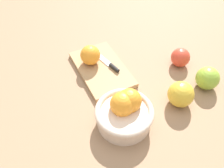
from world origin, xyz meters
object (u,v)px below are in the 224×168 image
(apple_front_left_2, at_px, (180,57))
(orange_on_board, at_px, (90,55))
(bowl, at_px, (125,112))
(apple_front_left_3, at_px, (207,78))
(knife, at_px, (108,63))
(apple_front_left, at_px, (181,94))
(cutting_board, at_px, (102,69))

(apple_front_left_2, bearing_deg, orange_on_board, 55.18)
(bowl, distance_m, apple_front_left_3, 0.32)
(apple_front_left_2, height_order, apple_front_left_3, apple_front_left_3)
(knife, distance_m, apple_front_left_2, 0.26)
(apple_front_left, relative_size, apple_front_left_2, 1.21)
(bowl, relative_size, knife, 1.11)
(orange_on_board, bearing_deg, bowl, 168.91)
(apple_front_left, distance_m, apple_front_left_3, 0.13)
(knife, relative_size, apple_front_left_3, 1.98)
(bowl, distance_m, orange_on_board, 0.27)
(orange_on_board, distance_m, apple_front_left, 0.34)
(bowl, relative_size, orange_on_board, 2.42)
(knife, relative_size, apple_front_left_2, 2.25)
(apple_front_left_3, bearing_deg, knife, 38.33)
(cutting_board, relative_size, apple_front_left, 3.07)
(apple_front_left_3, bearing_deg, orange_on_board, 39.45)
(apple_front_left, bearing_deg, orange_on_board, 23.24)
(knife, relative_size, apple_front_left, 1.87)
(orange_on_board, xyz_separation_m, knife, (-0.05, -0.05, -0.03))
(orange_on_board, bearing_deg, apple_front_left_2, -124.82)
(orange_on_board, xyz_separation_m, apple_front_left_3, (-0.32, -0.26, -0.01))
(orange_on_board, bearing_deg, knife, -134.63)
(cutting_board, height_order, apple_front_left_3, apple_front_left_3)
(bowl, xyz_separation_m, apple_front_left_2, (0.08, -0.32, -0.01))
(orange_on_board, height_order, apple_front_left_2, orange_on_board)
(bowl, distance_m, apple_front_left, 0.19)
(bowl, bearing_deg, apple_front_left_3, -99.53)
(orange_on_board, relative_size, apple_front_left, 0.86)
(orange_on_board, distance_m, knife, 0.07)
(apple_front_left_3, bearing_deg, apple_front_left, 88.50)
(orange_on_board, relative_size, apple_front_left_2, 1.04)
(apple_front_left_2, relative_size, apple_front_left_3, 0.88)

